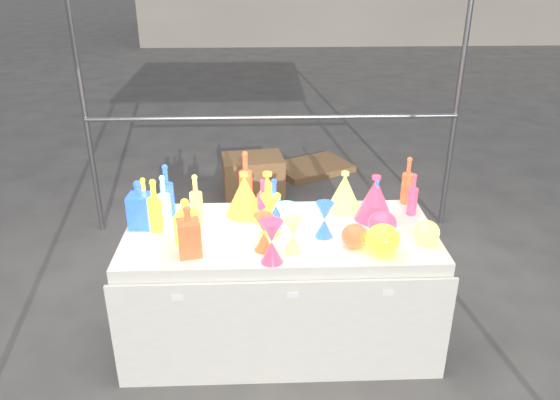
{
  "coord_description": "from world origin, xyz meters",
  "views": [
    {
      "loc": [
        -0.11,
        -2.79,
        2.25
      ],
      "look_at": [
        0.0,
        0.0,
        0.95
      ],
      "focal_mm": 35.0,
      "sensor_mm": 36.0,
      "label": 1
    }
  ],
  "objects_px": {
    "cardboard_box_closed": "(253,177)",
    "globe_0": "(383,241)",
    "lampshade_0": "(244,194)",
    "display_table": "(280,286)",
    "bottle_0": "(145,198)",
    "hourglass_0": "(264,233)",
    "decanter_0": "(186,220)"
  },
  "relations": [
    {
      "from": "display_table",
      "to": "globe_0",
      "type": "height_order",
      "value": "globe_0"
    },
    {
      "from": "display_table",
      "to": "bottle_0",
      "type": "xyz_separation_m",
      "value": [
        -0.8,
        0.21,
        0.51
      ]
    },
    {
      "from": "display_table",
      "to": "hourglass_0",
      "type": "distance_m",
      "value": 0.53
    },
    {
      "from": "cardboard_box_closed",
      "to": "bottle_0",
      "type": "height_order",
      "value": "bottle_0"
    },
    {
      "from": "lampshade_0",
      "to": "globe_0",
      "type": "bearing_deg",
      "value": -50.12
    },
    {
      "from": "display_table",
      "to": "hourglass_0",
      "type": "bearing_deg",
      "value": -115.46
    },
    {
      "from": "decanter_0",
      "to": "lampshade_0",
      "type": "bearing_deg",
      "value": 58.5
    },
    {
      "from": "hourglass_0",
      "to": "cardboard_box_closed",
      "type": "bearing_deg",
      "value": 92.07
    },
    {
      "from": "hourglass_0",
      "to": "globe_0",
      "type": "bearing_deg",
      "value": -5.35
    },
    {
      "from": "cardboard_box_closed",
      "to": "lampshade_0",
      "type": "bearing_deg",
      "value": -98.32
    },
    {
      "from": "bottle_0",
      "to": "lampshade_0",
      "type": "distance_m",
      "value": 0.6
    },
    {
      "from": "decanter_0",
      "to": "hourglass_0",
      "type": "relative_size",
      "value": 1.23
    },
    {
      "from": "bottle_0",
      "to": "decanter_0",
      "type": "bearing_deg",
      "value": -46.02
    },
    {
      "from": "bottle_0",
      "to": "hourglass_0",
      "type": "xyz_separation_m",
      "value": [
        0.71,
        -0.41,
        -0.03
      ]
    },
    {
      "from": "bottle_0",
      "to": "lampshade_0",
      "type": "height_order",
      "value": "lampshade_0"
    },
    {
      "from": "bottle_0",
      "to": "globe_0",
      "type": "height_order",
      "value": "bottle_0"
    },
    {
      "from": "display_table",
      "to": "globe_0",
      "type": "bearing_deg",
      "value": -25.67
    },
    {
      "from": "display_table",
      "to": "decanter_0",
      "type": "height_order",
      "value": "decanter_0"
    },
    {
      "from": "hourglass_0",
      "to": "globe_0",
      "type": "distance_m",
      "value": 0.64
    },
    {
      "from": "lampshade_0",
      "to": "bottle_0",
      "type": "bearing_deg",
      "value": 167.31
    },
    {
      "from": "globe_0",
      "to": "lampshade_0",
      "type": "xyz_separation_m",
      "value": [
        -0.75,
        0.5,
        0.06
      ]
    },
    {
      "from": "cardboard_box_closed",
      "to": "globe_0",
      "type": "distance_m",
      "value": 2.58
    },
    {
      "from": "decanter_0",
      "to": "bottle_0",
      "type": "bearing_deg",
      "value": 146.57
    },
    {
      "from": "cardboard_box_closed",
      "to": "hourglass_0",
      "type": "relative_size",
      "value": 2.73
    },
    {
      "from": "display_table",
      "to": "cardboard_box_closed",
      "type": "distance_m",
      "value": 2.16
    },
    {
      "from": "decanter_0",
      "to": "lampshade_0",
      "type": "relative_size",
      "value": 0.95
    },
    {
      "from": "display_table",
      "to": "decanter_0",
      "type": "xyz_separation_m",
      "value": [
        -0.52,
        -0.08,
        0.51
      ]
    },
    {
      "from": "display_table",
      "to": "cardboard_box_closed",
      "type": "bearing_deg",
      "value": 94.79
    },
    {
      "from": "bottle_0",
      "to": "hourglass_0",
      "type": "relative_size",
      "value": 1.27
    },
    {
      "from": "display_table",
      "to": "decanter_0",
      "type": "bearing_deg",
      "value": -170.9
    },
    {
      "from": "display_table",
      "to": "cardboard_box_closed",
      "type": "height_order",
      "value": "display_table"
    },
    {
      "from": "bottle_0",
      "to": "display_table",
      "type": "bearing_deg",
      "value": -14.39
    }
  ]
}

